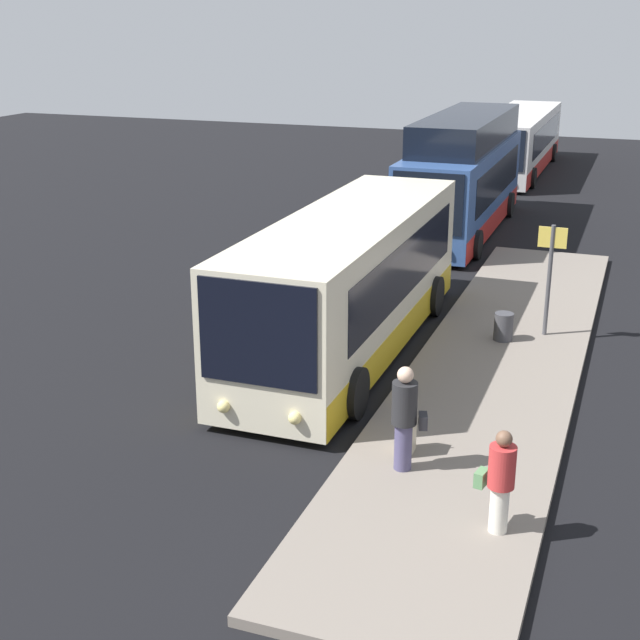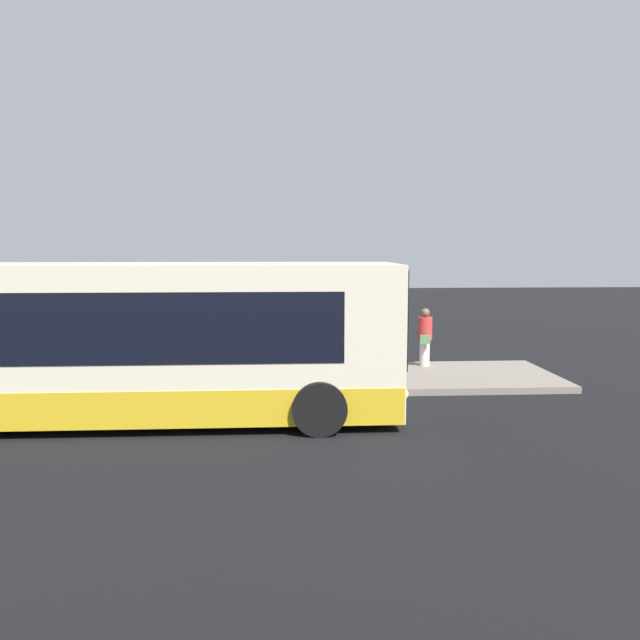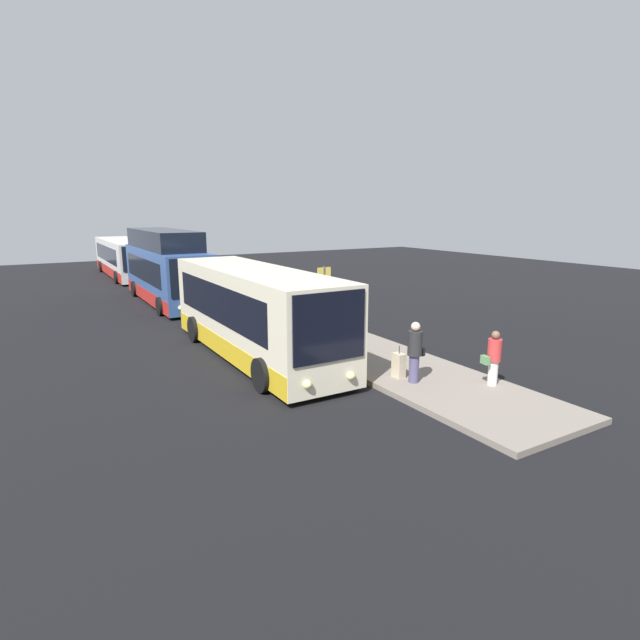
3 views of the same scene
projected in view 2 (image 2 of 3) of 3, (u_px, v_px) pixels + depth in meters
The scene contains 8 objects.
ground at pixel (142, 419), 12.70m from camera, with size 80.00×80.00×0.00m, color black.
platform at pixel (171, 380), 16.02m from camera, with size 20.00×3.51×0.16m.
bus_lead at pixel (142, 343), 12.44m from camera, with size 10.26×2.83×3.16m.
passenger_boarding at pixel (388, 341), 15.53m from camera, with size 0.53×0.67×1.83m.
passenger_waiting at pixel (425, 335), 17.40m from camera, with size 0.46×0.62×1.62m.
suitcase at pixel (365, 366), 15.46m from camera, with size 0.39×0.26×0.99m.
sign_post at pixel (97, 311), 16.42m from camera, with size 0.10×0.65×2.65m.
trash_bin at pixel (117, 366), 15.76m from camera, with size 0.44×0.44×0.65m.
Camera 2 is at (2.91, -12.57, 3.49)m, focal length 35.00 mm.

